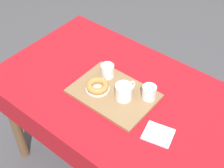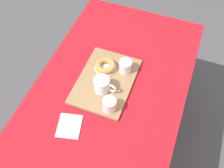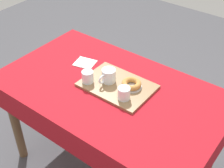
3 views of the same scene
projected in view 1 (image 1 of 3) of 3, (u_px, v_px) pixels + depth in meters
name	position (u px, v px, depth m)	size (l,w,h in m)	color
dining_table	(122.00, 105.00, 1.76)	(1.42, 0.84, 0.77)	#A8141E
serving_tray	(113.00, 94.00, 1.68)	(0.43, 0.31, 0.02)	olive
tea_mug_left	(124.00, 92.00, 1.62)	(0.09, 0.13, 0.09)	white
water_glass_near	(149.00, 93.00, 1.63)	(0.07, 0.07, 0.08)	white
water_glass_far	(108.00, 71.00, 1.75)	(0.07, 0.07, 0.08)	white
donut_plate_left	(98.00, 89.00, 1.69)	(0.13, 0.13, 0.01)	silver
sugar_donut_left	(98.00, 86.00, 1.68)	(0.12, 0.12, 0.03)	#BC7F3D
paper_napkin	(158.00, 134.00, 1.49)	(0.14, 0.12, 0.01)	white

